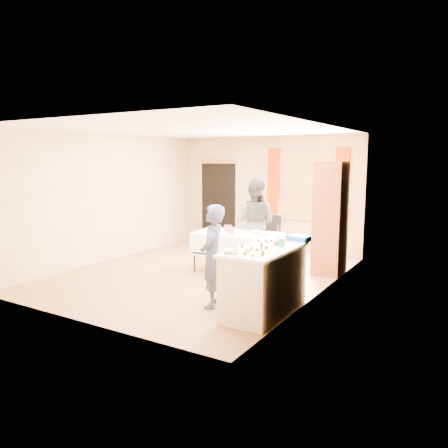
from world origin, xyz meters
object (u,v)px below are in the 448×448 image
Objects in this scene: party_table at (238,249)px; chair at (268,249)px; cabinet at (330,218)px; counter at (264,281)px; girl at (212,256)px; woman at (255,223)px.

party_table is 1.72× the size of chair.
chair is (-1.31, 0.15, -0.73)m from cabinet.
cabinet reaches higher than counter.
cabinet is 2.81m from girl.
counter is 0.86× the size of woman.
counter is 2.93m from chair.
woman is at bearing 81.61° from party_table.
counter is at bearing 83.51° from girl.
chair is 2.88m from girl.
woman is at bearing 175.80° from girl.
counter is 0.81m from girl.
counter is 1.52× the size of chair.
girl reaches higher than party_table.
party_table is at bearing 84.13° from woman.
woman reaches higher than girl.
counter is (-0.10, -2.52, -0.57)m from cabinet.
counter is 0.88× the size of party_table.
woman is at bearing -94.12° from chair.
girl is (0.47, -2.81, 0.44)m from chair.
party_table is at bearing -84.80° from chair.
woman is at bearing -171.75° from cabinet.
cabinet is 1.19× the size of woman.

